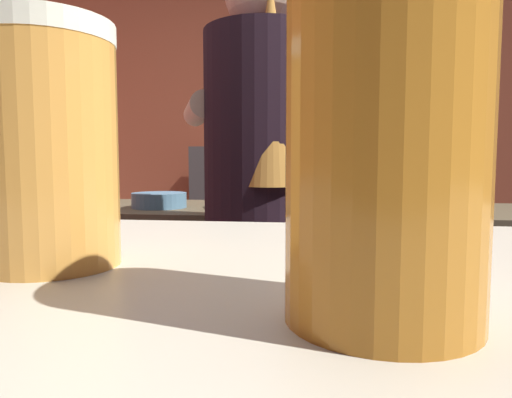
% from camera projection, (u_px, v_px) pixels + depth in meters
% --- Properties ---
extents(wall_back, '(5.20, 0.10, 2.70)m').
position_uv_depth(wall_back, '(279.00, 127.00, 3.38)').
color(wall_back, brown).
rests_on(wall_back, ground).
extents(prep_counter, '(2.10, 0.60, 0.91)m').
position_uv_depth(prep_counter, '(333.00, 321.00, 1.79)').
color(prep_counter, '#483E2C').
rests_on(prep_counter, ground).
extents(back_shelf, '(0.82, 0.36, 1.19)m').
position_uv_depth(back_shelf, '(253.00, 231.00, 3.19)').
color(back_shelf, '#3D3B3A').
rests_on(back_shelf, ground).
extents(bartender, '(0.50, 0.56, 1.68)m').
position_uv_depth(bartender, '(263.00, 201.00, 1.33)').
color(bartender, '#293636').
rests_on(bartender, ground).
extents(knife_block, '(0.10, 0.08, 0.28)m').
position_uv_depth(knife_block, '(432.00, 182.00, 1.69)').
color(knife_block, brown).
rests_on(knife_block, prep_counter).
extents(mixing_bowl, '(0.21, 0.21, 0.06)m').
position_uv_depth(mixing_bowl, '(159.00, 200.00, 1.77)').
color(mixing_bowl, slate).
rests_on(mixing_bowl, prep_counter).
extents(chefs_knife, '(0.24, 0.11, 0.01)m').
position_uv_depth(chefs_knife, '(348.00, 209.00, 1.70)').
color(chefs_knife, silver).
rests_on(chefs_knife, prep_counter).
extents(pint_glass_near, '(0.07, 0.07, 0.14)m').
position_uv_depth(pint_glass_near, '(385.00, 133.00, 0.16)').
color(pint_glass_near, '#AF6C21').
rests_on(pint_glass_near, bar_counter).
extents(pint_glass_far, '(0.07, 0.07, 0.13)m').
position_uv_depth(pint_glass_far, '(49.00, 147.00, 0.25)').
color(pint_glass_far, gold).
rests_on(pint_glass_far, bar_counter).
extents(bottle_olive_oil, '(0.07, 0.07, 0.24)m').
position_uv_depth(bottle_olive_oil, '(301.00, 133.00, 3.04)').
color(bottle_olive_oil, black).
rests_on(bottle_olive_oil, back_shelf).
extents(bottle_soy, '(0.08, 0.08, 0.22)m').
position_uv_depth(bottle_soy, '(240.00, 135.00, 3.16)').
color(bottle_soy, red).
rests_on(bottle_soy, back_shelf).
extents(bottle_hot_sauce, '(0.06, 0.06, 0.20)m').
position_uv_depth(bottle_hot_sauce, '(283.00, 135.00, 3.03)').
color(bottle_hot_sauce, '#498835').
rests_on(bottle_hot_sauce, back_shelf).
extents(bottle_vinegar, '(0.06, 0.06, 0.24)m').
position_uv_depth(bottle_vinegar, '(299.00, 134.00, 3.15)').
color(bottle_vinegar, '#4B7D35').
rests_on(bottle_vinegar, back_shelf).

